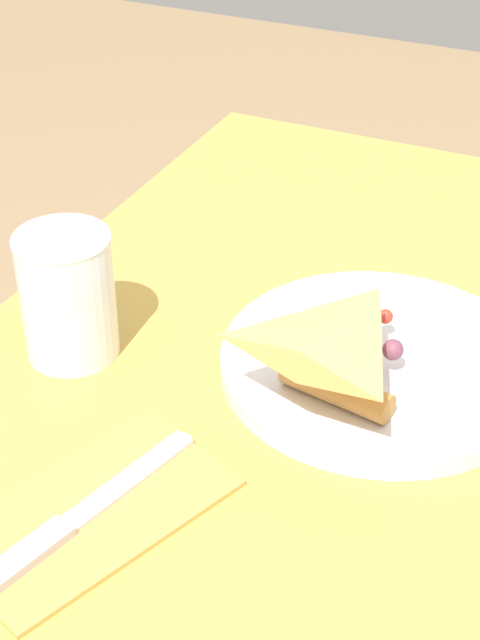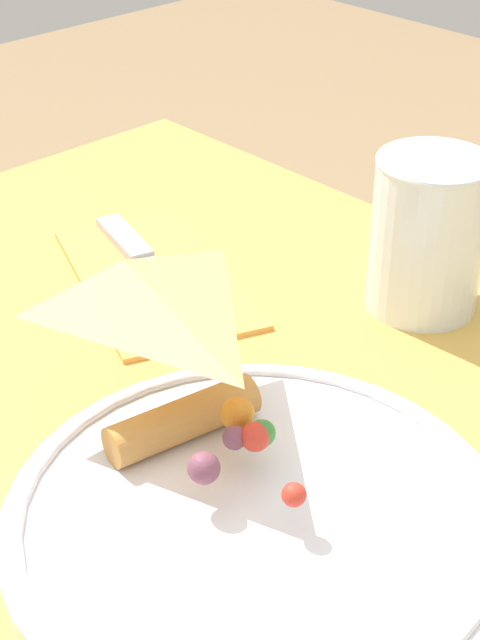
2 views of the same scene
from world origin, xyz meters
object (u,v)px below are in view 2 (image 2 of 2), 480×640
napkin_folded (156,278)px  butter_knife (150,266)px  milk_glass (427,242)px  plate_pizza (252,511)px

napkin_folded → butter_knife: size_ratio=1.13×
milk_glass → napkin_folded: 0.20m
butter_knife → milk_glass: bearing=49.4°
napkin_folded → butter_knife: 0.01m
napkin_folded → milk_glass: bearing=36.5°
milk_glass → butter_knife: size_ratio=0.58×
milk_glass → butter_knife: (-0.17, -0.11, -0.04)m
napkin_folded → plate_pizza: bearing=-28.5°
milk_glass → napkin_folded: (-0.16, -0.12, -0.05)m
milk_glass → butter_knife: milk_glass is taller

